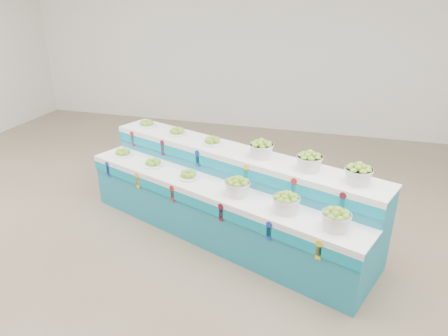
{
  "coord_description": "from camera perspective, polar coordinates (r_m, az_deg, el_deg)",
  "views": [
    {
      "loc": [
        1.92,
        -3.51,
        2.8
      ],
      "look_at": [
        0.69,
        0.72,
        0.87
      ],
      "focal_mm": 32.63,
      "sensor_mm": 36.0,
      "label": 1
    }
  ],
  "objects": [
    {
      "name": "display_stand",
      "position": [
        4.97,
        0.0,
        -3.8
      ],
      "size": [
        3.88,
        2.27,
        1.02
      ],
      "primitive_type": null,
      "rotation": [
        0.0,
        0.0,
        -0.37
      ],
      "color": "teal",
      "rests_on": "ground"
    },
    {
      "name": "basket_lower_left",
      "position": [
        4.47,
        1.89,
        -2.61
      ],
      "size": [
        0.36,
        0.36,
        0.21
      ],
      "primitive_type": null,
      "rotation": [
        0.0,
        0.0,
        -0.37
      ],
      "color": "silver",
      "rests_on": "display_stand"
    },
    {
      "name": "plate_upper_mid",
      "position": [
        5.5,
        -6.6,
        5.15
      ],
      "size": [
        0.33,
        0.33,
        0.1
      ],
      "primitive_type": "cylinder",
      "rotation": [
        0.0,
        0.0,
        -0.37
      ],
      "color": "white",
      "rests_on": "display_stand"
    },
    {
      "name": "basket_lower_right",
      "position": [
        4.0,
        15.43,
        -6.91
      ],
      "size": [
        0.36,
        0.36,
        0.21
      ],
      "primitive_type": null,
      "rotation": [
        0.0,
        0.0,
        -0.37
      ],
      "color": "silver",
      "rests_on": "display_stand"
    },
    {
      "name": "plate_lower_right",
      "position": [
        4.91,
        -5.04,
        -0.9
      ],
      "size": [
        0.33,
        0.33,
        0.1
      ],
      "primitive_type": "cylinder",
      "rotation": [
        0.0,
        0.0,
        -0.37
      ],
      "color": "white",
      "rests_on": "display_stand"
    },
    {
      "name": "plate_upper_right",
      "position": [
        5.12,
        -1.66,
        3.88
      ],
      "size": [
        0.33,
        0.33,
        0.1
      ],
      "primitive_type": "cylinder",
      "rotation": [
        0.0,
        0.0,
        -0.37
      ],
      "color": "white",
      "rests_on": "display_stand"
    },
    {
      "name": "plate_lower_left",
      "position": [
        5.73,
        -13.99,
        2.14
      ],
      "size": [
        0.33,
        0.33,
        0.1
      ],
      "primitive_type": "cylinder",
      "rotation": [
        0.0,
        0.0,
        -0.37
      ],
      "color": "white",
      "rests_on": "display_stand"
    },
    {
      "name": "basket_upper_mid",
      "position": [
        4.44,
        11.87,
        0.94
      ],
      "size": [
        0.36,
        0.36,
        0.21
      ],
      "primitive_type": null,
      "rotation": [
        0.0,
        0.0,
        -0.37
      ],
      "color": "silver",
      "rests_on": "display_stand"
    },
    {
      "name": "back_wall",
      "position": [
        8.76,
        3.71,
        18.37
      ],
      "size": [
        10.0,
        0.0,
        10.0
      ],
      "primitive_type": "plane",
      "rotation": [
        1.57,
        0.0,
        0.0
      ],
      "color": "silver",
      "rests_on": "ground"
    },
    {
      "name": "basket_upper_right",
      "position": [
        4.27,
        18.31,
        -0.77
      ],
      "size": [
        0.36,
        0.36,
        0.21
      ],
      "primitive_type": null,
      "rotation": [
        0.0,
        0.0,
        -0.37
      ],
      "color": "silver",
      "rests_on": "display_stand"
    },
    {
      "name": "ground",
      "position": [
        4.89,
        -10.37,
        -11.78
      ],
      "size": [
        10.0,
        10.0,
        0.0
      ],
      "primitive_type": "plane",
      "color": "brown",
      "rests_on": "ground"
    },
    {
      "name": "basket_lower_mid",
      "position": [
        4.19,
        8.68,
        -4.81
      ],
      "size": [
        0.36,
        0.36,
        0.21
      ],
      "primitive_type": null,
      "rotation": [
        0.0,
        0.0,
        -0.37
      ],
      "color": "silver",
      "rests_on": "display_stand"
    },
    {
      "name": "plate_upper_left",
      "position": [
        5.91,
        -10.79,
        6.2
      ],
      "size": [
        0.33,
        0.33,
        0.1
      ],
      "primitive_type": "cylinder",
      "rotation": [
        0.0,
        0.0,
        -0.37
      ],
      "color": "white",
      "rests_on": "display_stand"
    },
    {
      "name": "plate_lower_mid",
      "position": [
        5.3,
        -9.91,
        0.76
      ],
      "size": [
        0.33,
        0.33,
        0.1
      ],
      "primitive_type": "cylinder",
      "rotation": [
        0.0,
        0.0,
        -0.37
      ],
      "color": "white",
      "rests_on": "display_stand"
    },
    {
      "name": "basket_upper_left",
      "position": [
        4.71,
        5.25,
        2.68
      ],
      "size": [
        0.36,
        0.36,
        0.21
      ],
      "primitive_type": null,
      "rotation": [
        0.0,
        0.0,
        -0.37
      ],
      "color": "silver",
      "rests_on": "display_stand"
    }
  ]
}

